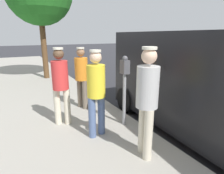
% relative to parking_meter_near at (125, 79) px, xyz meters
% --- Properties ---
extents(ground_plane, '(80.00, 80.00, 0.00)m').
position_rel_parking_meter_near_xyz_m(ground_plane, '(-1.35, 0.20, -1.18)').
color(ground_plane, '#2D2D33').
extents(sidewalk_slab, '(5.00, 32.00, 0.15)m').
position_rel_parking_meter_near_xyz_m(sidewalk_slab, '(2.15, 0.20, -1.11)').
color(sidewalk_slab, '#9E998E').
rests_on(sidewalk_slab, ground).
extents(parking_meter_near, '(0.14, 0.18, 1.52)m').
position_rel_parking_meter_near_xyz_m(parking_meter_near, '(0.00, 0.00, 0.00)').
color(parking_meter_near, gray).
rests_on(parking_meter_near, sidewalk_slab).
extents(pedestrian_in_gray, '(0.34, 0.35, 1.77)m').
position_rel_parking_meter_near_xyz_m(pedestrian_in_gray, '(0.29, 1.12, -0.01)').
color(pedestrian_in_gray, beige).
rests_on(pedestrian_in_gray, sidewalk_slab).
extents(pedestrian_in_yellow, '(0.35, 0.34, 1.68)m').
position_rel_parking_meter_near_xyz_m(pedestrian_in_yellow, '(0.72, 0.16, -0.07)').
color(pedestrian_in_yellow, '#4C608C').
rests_on(pedestrian_in_yellow, sidewalk_slab).
extents(pedestrian_in_red, '(0.34, 0.34, 1.68)m').
position_rel_parking_meter_near_xyz_m(pedestrian_in_red, '(1.19, -0.66, -0.07)').
color(pedestrian_in_red, beige).
rests_on(pedestrian_in_red, sidewalk_slab).
extents(pedestrian_in_orange, '(0.34, 0.35, 1.63)m').
position_rel_parking_meter_near_xyz_m(pedestrian_in_orange, '(0.47, -1.39, -0.11)').
color(pedestrian_in_orange, '#726656').
rests_on(pedestrian_in_orange, sidewalk_slab).
extents(parked_van, '(2.30, 5.27, 2.15)m').
position_rel_parking_meter_near_xyz_m(parked_van, '(-1.50, 1.19, -0.03)').
color(parked_van, black).
rests_on(parked_van, ground).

